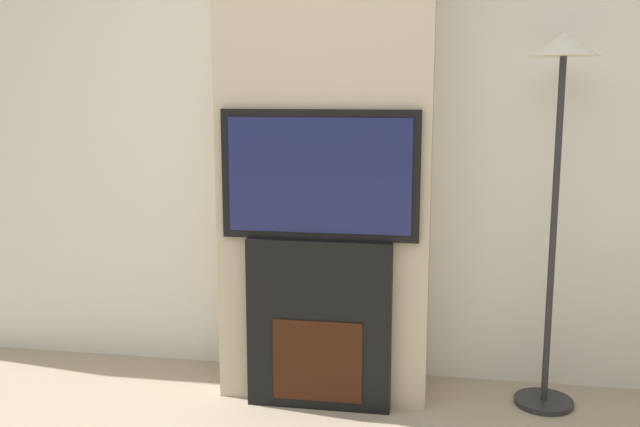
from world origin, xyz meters
The scene contains 5 objects.
wall_back centered at (0.00, 2.03, 1.35)m, with size 6.00×0.06×2.70m.
chimney_breast centered at (0.00, 1.79, 1.35)m, with size 0.97×0.42×2.70m.
fireplace centered at (0.00, 1.58, 0.39)m, with size 0.66×0.15×0.79m.
television centered at (0.00, 1.58, 1.08)m, with size 0.88×0.07×0.58m.
floor_lamp centered at (1.03, 1.75, 1.31)m, with size 0.30×0.30×1.69m.
Camera 1 is at (0.53, -1.51, 1.45)m, focal length 40.00 mm.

